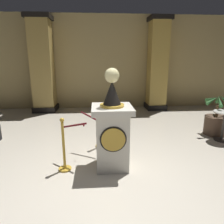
% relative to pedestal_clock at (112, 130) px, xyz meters
% --- Properties ---
extents(ground_plane, '(12.71, 12.71, 0.00)m').
position_rel_pedestal_clock_xyz_m(ground_plane, '(-0.08, -0.34, -0.74)').
color(ground_plane, beige).
extents(back_wall, '(12.71, 0.16, 3.68)m').
position_rel_pedestal_clock_xyz_m(back_wall, '(-0.08, 5.06, 1.10)').
color(back_wall, tan).
rests_on(back_wall, ground_plane).
extents(pedestal_clock, '(0.73, 0.73, 1.88)m').
position_rel_pedestal_clock_xyz_m(pedestal_clock, '(0.00, 0.00, 0.00)').
color(pedestal_clock, silver).
rests_on(pedestal_clock, ground_plane).
extents(stanchion_near, '(0.24, 0.24, 1.01)m').
position_rel_pedestal_clock_xyz_m(stanchion_near, '(-0.20, 0.94, -0.39)').
color(stanchion_near, gold).
rests_on(stanchion_near, ground_plane).
extents(stanchion_far, '(0.24, 0.24, 1.02)m').
position_rel_pedestal_clock_xyz_m(stanchion_far, '(-0.89, -0.05, -0.39)').
color(stanchion_far, gold).
rests_on(stanchion_far, ground_plane).
extents(velvet_rope, '(0.87, 0.88, 0.22)m').
position_rel_pedestal_clock_xyz_m(velvet_rope, '(-0.55, 0.44, 0.04)').
color(velvet_rope, '#591419').
extents(column_left, '(0.91, 0.91, 3.53)m').
position_rel_pedestal_clock_xyz_m(column_left, '(-2.29, 4.56, 1.01)').
color(column_left, black).
rests_on(column_left, ground_plane).
extents(column_right, '(0.82, 0.82, 3.53)m').
position_rel_pedestal_clock_xyz_m(column_right, '(2.13, 4.56, 1.01)').
color(column_right, black).
rests_on(column_right, ground_plane).
extents(potted_palm_right, '(0.73, 0.68, 1.13)m').
position_rel_pedestal_clock_xyz_m(potted_palm_right, '(2.94, 1.54, -0.41)').
color(potted_palm_right, '#4C3828').
rests_on(potted_palm_right, ground_plane).
extents(cafe_table, '(0.53, 0.53, 0.76)m').
position_rel_pedestal_clock_xyz_m(cafe_table, '(2.89, 1.11, -0.26)').
color(cafe_table, '#332D28').
rests_on(cafe_table, ground_plane).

